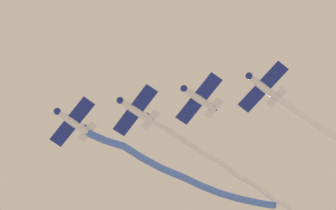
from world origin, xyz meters
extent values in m
ellipsoid|color=silver|center=(5.83, 3.15, 80.79)|extent=(4.99, 2.82, 1.02)
sphere|color=navy|center=(3.63, 2.25, 80.79)|extent=(1.13, 1.13, 0.87)
ellipsoid|color=#1E2847|center=(5.25, 2.91, 81.17)|extent=(1.41, 1.10, 0.54)
cube|color=navy|center=(5.67, 3.08, 80.65)|extent=(4.30, 7.34, 0.14)
cube|color=silver|center=(7.76, 3.93, 80.88)|extent=(1.94, 2.98, 0.11)
cube|color=navy|center=(7.67, 3.90, 81.41)|extent=(1.10, 0.55, 1.40)
cylinder|color=#4C75DB|center=(9.15, 4.32, 80.84)|extent=(2.34, 1.35, 1.14)
cylinder|color=#4C75DB|center=(11.39, 4.74, 81.17)|extent=(2.72, 1.24, 1.35)
cylinder|color=#4C75DB|center=(13.93, 5.35, 81.31)|extent=(2.99, 1.73, 1.08)
cylinder|color=#4C75DB|center=(16.64, 6.20, 81.27)|extent=(3.07, 1.67, 1.00)
cylinder|color=#4C75DB|center=(19.43, 6.88, 81.43)|extent=(3.02, 1.42, 1.12)
cylinder|color=#4C75DB|center=(22.20, 7.51, 81.67)|extent=(3.09, 1.60, 1.19)
cylinder|color=#4C75DB|center=(24.92, 8.04, 81.74)|extent=(2.80, 1.20, 1.04)
cylinder|color=#4C75DB|center=(27.42, 8.25, 81.69)|extent=(2.42, 1.02, 0.95)
cylinder|color=#4C75DB|center=(30.01, 8.30, 81.77)|extent=(2.86, 0.93, 0.99)
cylinder|color=#4C75DB|center=(32.52, 8.30, 82.01)|extent=(2.38, 0.92, 1.28)
sphere|color=#4C75DB|center=(8.13, 4.08, 80.73)|extent=(0.90, 0.90, 0.90)
sphere|color=#4C75DB|center=(10.17, 4.56, 80.95)|extent=(0.90, 0.90, 0.90)
sphere|color=#4C75DB|center=(12.60, 4.92, 81.39)|extent=(0.90, 0.90, 0.90)
sphere|color=#4C75DB|center=(15.25, 5.79, 81.23)|extent=(0.90, 0.90, 0.90)
sphere|color=#4C75DB|center=(18.04, 6.60, 81.32)|extent=(0.90, 0.90, 0.90)
sphere|color=#4C75DB|center=(20.81, 7.15, 81.53)|extent=(0.90, 0.90, 0.90)
sphere|color=#4C75DB|center=(23.59, 7.88, 81.81)|extent=(0.90, 0.90, 0.90)
sphere|color=#4C75DB|center=(26.24, 8.19, 81.67)|extent=(0.90, 0.90, 0.90)
sphere|color=#4C75DB|center=(28.60, 8.32, 81.72)|extent=(0.90, 0.90, 0.90)
sphere|color=#4C75DB|center=(31.42, 8.28, 81.81)|extent=(0.90, 0.90, 0.90)
sphere|color=#4C75DB|center=(33.63, 8.31, 82.21)|extent=(0.90, 0.90, 0.90)
ellipsoid|color=silver|center=(12.80, -0.34, 81.04)|extent=(5.03, 2.61, 1.02)
sphere|color=navy|center=(10.56, -1.13, 81.04)|extent=(1.10, 1.10, 0.87)
ellipsoid|color=#1E2847|center=(12.21, -0.55, 81.42)|extent=(1.40, 1.05, 0.54)
cube|color=navy|center=(12.64, -0.40, 80.90)|extent=(3.99, 7.39, 0.14)
cube|color=silver|center=(14.77, 0.35, 81.13)|extent=(1.83, 2.98, 0.11)
cube|color=navy|center=(14.68, 0.31, 81.66)|extent=(1.11, 0.50, 1.40)
cylinder|color=white|center=(16.36, 0.84, 81.05)|extent=(2.64, 1.33, 0.79)
cylinder|color=white|center=(18.94, 1.80, 81.35)|extent=(3.09, 1.79, 1.12)
cylinder|color=white|center=(21.68, 2.96, 81.73)|extent=(3.04, 1.70, 0.98)
cylinder|color=white|center=(24.30, 3.85, 81.85)|extent=(2.70, 1.28, 0.74)
cylinder|color=white|center=(26.79, 4.82, 81.95)|extent=(2.83, 1.83, 0.97)
cylinder|color=white|center=(29.20, 5.82, 82.28)|extent=(2.64, 1.35, 1.02)
cylinder|color=white|center=(31.77, 6.76, 82.37)|extent=(3.05, 1.72, 0.83)
cylinder|color=white|center=(34.57, 7.83, 82.41)|extent=(3.11, 1.61, 0.92)
sphere|color=white|center=(15.15, 0.48, 80.98)|extent=(0.64, 0.64, 0.64)
sphere|color=white|center=(17.57, 1.20, 81.12)|extent=(0.64, 0.64, 0.64)
sphere|color=white|center=(20.31, 2.40, 81.57)|extent=(0.64, 0.64, 0.64)
sphere|color=white|center=(23.04, 3.52, 81.89)|extent=(0.64, 0.64, 0.64)
sphere|color=white|center=(25.55, 4.19, 81.80)|extent=(0.64, 0.64, 0.64)
sphere|color=white|center=(28.02, 5.45, 82.10)|extent=(0.64, 0.64, 0.64)
sphere|color=white|center=(30.38, 6.19, 82.46)|extent=(0.64, 0.64, 0.64)
sphere|color=white|center=(33.15, 7.33, 82.28)|extent=(0.64, 0.64, 0.64)
sphere|color=white|center=(35.99, 8.33, 82.54)|extent=(0.64, 0.64, 0.64)
ellipsoid|color=silver|center=(19.77, -3.84, 81.29)|extent=(5.03, 2.64, 1.02)
sphere|color=navy|center=(17.54, -4.64, 81.29)|extent=(1.11, 1.11, 0.87)
ellipsoid|color=#1E2847|center=(19.19, -4.05, 81.67)|extent=(1.40, 1.06, 0.54)
cube|color=navy|center=(19.61, -3.89, 81.15)|extent=(4.04, 7.38, 0.14)
cube|color=silver|center=(21.74, -3.13, 81.38)|extent=(1.85, 2.98, 0.11)
cube|color=navy|center=(21.65, -3.16, 81.91)|extent=(1.11, 0.51, 1.40)
ellipsoid|color=silver|center=(26.75, -7.33, 81.54)|extent=(4.98, 2.86, 1.02)
sphere|color=navy|center=(24.56, -8.25, 81.54)|extent=(1.13, 1.13, 0.87)
ellipsoid|color=#1E2847|center=(26.17, -7.57, 81.92)|extent=(1.41, 1.11, 0.54)
cube|color=navy|center=(26.59, -7.39, 81.40)|extent=(4.36, 7.33, 0.14)
cube|color=silver|center=(28.67, -6.52, 81.63)|extent=(1.97, 2.97, 0.11)
cube|color=navy|center=(28.58, -6.56, 82.16)|extent=(1.10, 0.56, 1.40)
cylinder|color=white|center=(30.61, -5.77, 81.58)|extent=(3.54, 2.07, 1.17)
cylinder|color=white|center=(33.49, -4.75, 81.60)|extent=(2.95, 1.75, 1.13)
cylinder|color=white|center=(36.23, -3.91, 81.40)|extent=(3.23, 1.73, 1.19)
sphere|color=white|center=(29.04, -6.37, 81.48)|extent=(0.94, 0.94, 0.94)
sphere|color=white|center=(32.19, -5.18, 81.69)|extent=(0.94, 0.94, 0.94)
sphere|color=white|center=(34.78, -4.32, 81.52)|extent=(0.94, 0.94, 0.94)
camera|label=1|loc=(7.31, -33.20, 6.82)|focal=71.93mm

